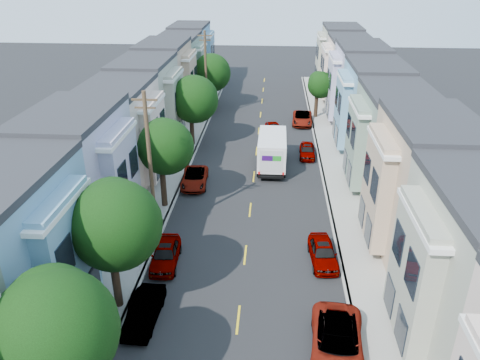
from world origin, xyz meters
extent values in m
plane|color=black|center=(0.00, 0.00, 0.00)|extent=(160.00, 160.00, 0.00)
cube|color=black|center=(0.00, 15.00, 0.01)|extent=(12.00, 70.00, 0.02)
cube|color=gray|center=(-6.05, 15.00, 0.07)|extent=(0.30, 70.00, 0.15)
cube|color=gray|center=(6.05, 15.00, 0.07)|extent=(0.30, 70.00, 0.15)
cube|color=gray|center=(-7.35, 15.00, 0.07)|extent=(2.60, 70.00, 0.15)
cube|color=gray|center=(7.35, 15.00, 0.07)|extent=(2.60, 70.00, 0.15)
cube|color=gold|center=(0.00, 15.00, 0.00)|extent=(0.12, 70.00, 0.01)
cube|color=gray|center=(-11.15, 15.00, 0.00)|extent=(5.00, 70.00, 8.50)
cube|color=gray|center=(11.15, 15.00, 0.00)|extent=(5.00, 70.00, 8.50)
sphere|color=#0F3B0D|center=(-6.30, -12.65, 5.01)|extent=(4.70, 4.70, 4.70)
cylinder|color=black|center=(-6.60, -5.42, 1.79)|extent=(0.44, 0.44, 3.58)
sphere|color=#0F3B0D|center=(-6.30, -5.42, 5.23)|extent=(4.70, 4.70, 4.70)
cylinder|color=black|center=(-6.60, 6.08, 1.75)|extent=(0.44, 0.44, 3.50)
sphere|color=#0F3B0D|center=(-6.30, 6.08, 4.95)|extent=(4.14, 4.14, 4.14)
cylinder|color=black|center=(-6.60, 19.18, 1.59)|extent=(0.44, 0.44, 3.19)
sphere|color=#0F3B0D|center=(-6.30, 19.18, 4.83)|extent=(4.70, 4.70, 4.70)
cylinder|color=black|center=(-6.60, 32.39, 1.44)|extent=(0.44, 0.44, 2.87)
sphere|color=#0F3B0D|center=(-6.30, 32.39, 4.52)|extent=(4.70, 4.70, 4.70)
cylinder|color=black|center=(6.60, 29.34, 1.45)|extent=(0.44, 0.44, 2.90)
sphere|color=#0F3B0D|center=(6.90, 29.34, 3.98)|extent=(3.10, 3.10, 3.10)
cylinder|color=#42301E|center=(-6.30, 2.00, 5.00)|extent=(0.26, 0.26, 10.00)
cube|color=#42301E|center=(-6.30, 2.00, 9.60)|extent=(1.60, 0.12, 0.12)
cylinder|color=#42301E|center=(-6.30, 28.00, 5.00)|extent=(0.26, 0.26, 10.00)
cube|color=#42301E|center=(-6.30, 28.00, 9.60)|extent=(1.60, 0.12, 0.12)
cube|color=silver|center=(1.53, 13.28, 1.90)|extent=(2.44, 4.37, 2.39)
cube|color=silver|center=(1.53, 16.48, 1.80)|extent=(2.44, 2.03, 2.20)
cube|color=black|center=(1.53, 14.20, 0.58)|extent=(2.25, 6.28, 0.24)
cube|color=#2D0A51|center=(1.17, 11.09, 2.18)|extent=(0.92, 0.04, 0.45)
cube|color=#198C1E|center=(1.99, 11.09, 2.18)|extent=(0.71, 0.04, 0.45)
cylinder|color=black|center=(0.43, 12.08, 0.46)|extent=(0.28, 0.92, 0.92)
cylinder|color=black|center=(2.63, 12.08, 0.46)|extent=(0.28, 0.92, 0.92)
cylinder|color=black|center=(0.43, 16.18, 0.46)|extent=(0.28, 0.92, 0.92)
cylinder|color=black|center=(2.63, 16.18, 0.46)|extent=(0.28, 0.92, 0.92)
imported|color=#232528|center=(1.67, 22.21, 0.72)|extent=(2.39, 4.66, 1.44)
imported|color=black|center=(-4.90, -6.43, 0.65)|extent=(1.50, 3.97, 1.31)
imported|color=gray|center=(-4.90, -1.27, 0.69)|extent=(1.84, 4.31, 1.37)
imported|color=#410D19|center=(-4.90, 10.01, 0.63)|extent=(2.36, 4.63, 1.25)
imported|color=#5C5D5E|center=(4.90, -8.09, 0.75)|extent=(2.97, 5.59, 1.50)
imported|color=#B0ADBF|center=(4.90, -0.37, 0.68)|extent=(1.90, 4.27, 1.35)
imported|color=black|center=(4.90, 16.93, 0.62)|extent=(1.62, 3.90, 1.25)
imported|color=#0C0A3B|center=(4.90, 26.86, 0.66)|extent=(2.48, 4.90, 1.33)
camera|label=1|loc=(1.49, -25.15, 17.36)|focal=35.00mm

